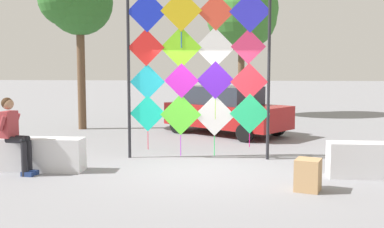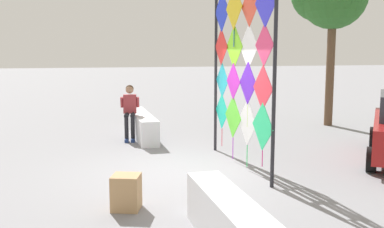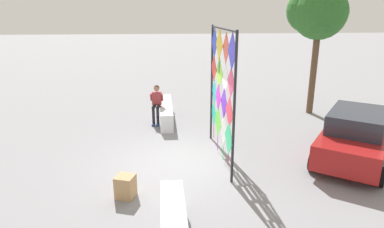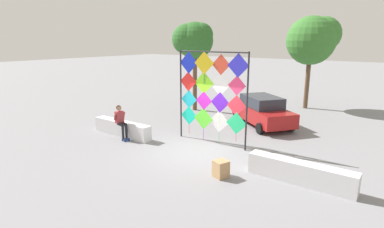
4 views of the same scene
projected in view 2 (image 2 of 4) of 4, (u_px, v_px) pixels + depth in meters
The scene contains 5 objects.
ground at pixel (183, 172), 9.17m from camera, with size 120.00×120.00×0.00m, color gray.
plaza_ledge_left at pixel (142, 125), 12.95m from camera, with size 3.27×0.48×0.68m, color silver.
kite_display_rack at pixel (241, 61), 9.37m from camera, with size 3.28×0.15×3.89m.
seated_vendor at pixel (130, 108), 12.41m from camera, with size 0.70×0.54×1.52m.
cardboard_box_large at pixel (126, 192), 6.98m from camera, with size 0.41×0.42×0.55m, color tan.
Camera 2 is at (8.68, -2.04, 2.46)m, focal length 41.96 mm.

